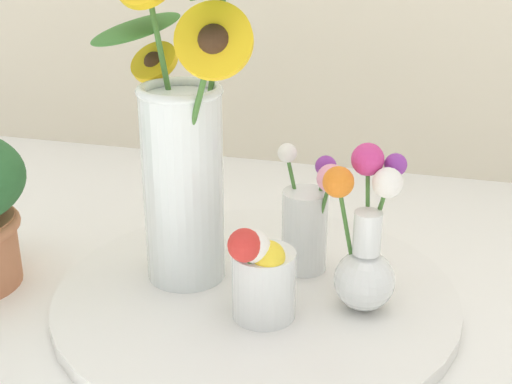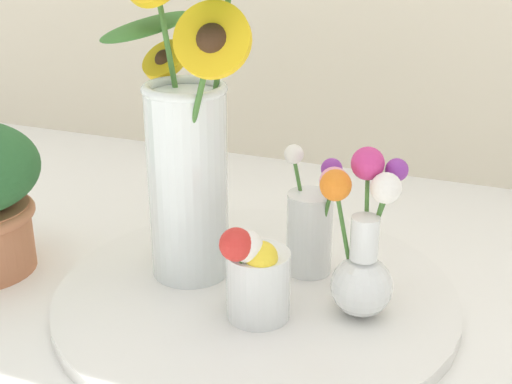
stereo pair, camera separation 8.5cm
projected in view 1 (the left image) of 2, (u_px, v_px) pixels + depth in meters
The scene contains 6 objects.
ground_plane at pixel (259, 328), 0.85m from camera, with size 6.00×6.00×0.00m, color white.
serving_tray at pixel (256, 296), 0.90m from camera, with size 0.51×0.51×0.02m.
mason_jar_sunflowers at pixel (183, 156), 0.87m from camera, with size 0.25×0.21×0.42m.
vase_small_center at pixel (260, 275), 0.81m from camera, with size 0.07×0.08×0.12m.
vase_bulb_right at pixel (366, 247), 0.84m from camera, with size 0.09×0.09×0.20m.
vase_small_back at pixel (307, 220), 0.93m from camera, with size 0.10×0.07×0.17m.
Camera 1 is at (0.19, -0.70, 0.47)m, focal length 50.00 mm.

